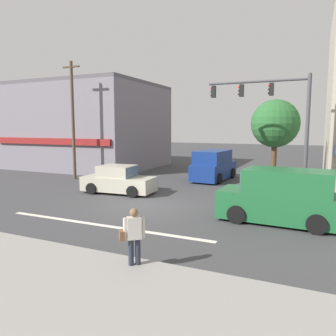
{
  "coord_description": "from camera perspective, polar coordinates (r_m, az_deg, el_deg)",
  "views": [
    {
      "loc": [
        7.3,
        -13.52,
        3.74
      ],
      "look_at": [
        0.28,
        2.0,
        1.6
      ],
      "focal_mm": 35.0,
      "sensor_mm": 36.0,
      "label": 1
    }
  ],
  "objects": [
    {
      "name": "street_tree",
      "position": [
        20.62,
        18.16,
        7.29
      ],
      "size": [
        2.84,
        2.84,
        5.37
      ],
      "color": "#4C3823",
      "rests_on": "ground"
    },
    {
      "name": "van_approaching_near",
      "position": [
        13.54,
        19.16,
        -4.89
      ],
      "size": [
        4.68,
        2.2,
        2.11
      ],
      "color": "#1E6033",
      "rests_on": "ground"
    },
    {
      "name": "lane_marking_stripe",
      "position": [
        12.95,
        -11.39,
        -9.75
      ],
      "size": [
        9.0,
        0.24,
        0.01
      ],
      "primitive_type": "cube",
      "color": "silver",
      "rests_on": "ground"
    },
    {
      "name": "sedan_crossing_center",
      "position": [
        18.81,
        -8.62,
        -2.19
      ],
      "size": [
        4.21,
        2.09,
        1.58
      ],
      "color": "#B7B29E",
      "rests_on": "ground"
    },
    {
      "name": "van_parked_curbside",
      "position": [
        23.33,
        7.93,
        0.36
      ],
      "size": [
        2.31,
        4.73,
        2.11
      ],
      "color": "navy",
      "rests_on": "ground"
    },
    {
      "name": "building_left_block",
      "position": [
        31.97,
        -13.45,
        7.09
      ],
      "size": [
        12.29,
        10.42,
        7.63
      ],
      "color": "slate",
      "rests_on": "ground"
    },
    {
      "name": "traffic_light_mast",
      "position": [
        16.87,
        18.71,
        8.69
      ],
      "size": [
        4.89,
        0.27,
        6.2
      ],
      "color": "#47474C",
      "rests_on": "ground"
    },
    {
      "name": "ground_plane",
      "position": [
        15.81,
        -3.93,
        -6.54
      ],
      "size": [
        120.0,
        120.0,
        0.0
      ],
      "primitive_type": "plane",
      "color": "#3D3D3F"
    },
    {
      "name": "pedestrian_foreground_with_bag",
      "position": [
        8.68,
        -6.06,
        -11.6
      ],
      "size": [
        0.64,
        0.51,
        1.67
      ],
      "color": "#232838",
      "rests_on": "ground"
    },
    {
      "name": "utility_pole_near_left",
      "position": [
        24.46,
        -16.23,
        8.19
      ],
      "size": [
        1.4,
        0.22,
        8.3
      ],
      "color": "brown",
      "rests_on": "ground"
    }
  ]
}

